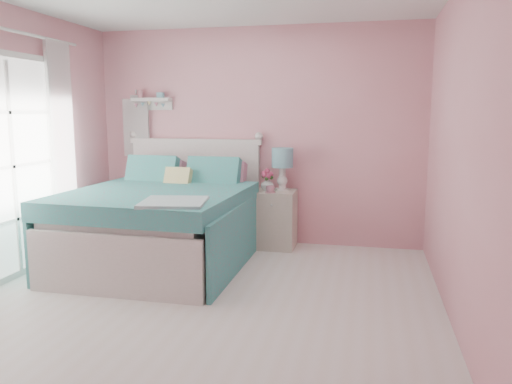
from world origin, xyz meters
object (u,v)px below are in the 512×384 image
at_px(nightstand, 275,219).
at_px(vase, 267,184).
at_px(teacup, 270,189).
at_px(table_lamp, 282,161).
at_px(bed, 163,224).

xyz_separation_m(nightstand, vase, (-0.10, 0.00, 0.42)).
height_order(nightstand, vase, vase).
bearing_deg(teacup, nightstand, 79.23).
bearing_deg(table_lamp, vase, -164.10).
distance_m(bed, vase, 1.32).
distance_m(table_lamp, teacup, 0.39).
bearing_deg(table_lamp, bed, -141.64).
xyz_separation_m(table_lamp, vase, (-0.17, -0.05, -0.27)).
height_order(bed, nightstand, bed).
xyz_separation_m(bed, table_lamp, (1.13, 0.89, 0.61)).
bearing_deg(table_lamp, teacup, -115.80).
xyz_separation_m(nightstand, teacup, (-0.03, -0.16, 0.38)).
height_order(table_lamp, vase, table_lamp).
bearing_deg(bed, vase, 43.21).
distance_m(table_lamp, vase, 0.32).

